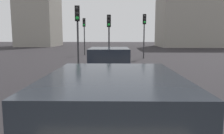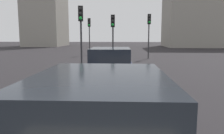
% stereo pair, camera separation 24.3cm
% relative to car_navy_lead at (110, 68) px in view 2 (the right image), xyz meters
% --- Properties ---
extents(car_navy_lead, '(4.63, 2.13, 1.59)m').
position_rel_car_navy_lead_xyz_m(car_navy_lead, '(0.00, 0.00, 0.00)').
color(car_navy_lead, '#141E4C').
rests_on(car_navy_lead, ground_plane).
extents(traffic_light_near_left, '(0.32, 0.30, 3.85)m').
position_rel_car_navy_lead_xyz_m(traffic_light_near_left, '(4.18, 2.07, 2.01)').
color(traffic_light_near_left, '#2D2D30').
rests_on(traffic_light_near_left, ground_plane).
extents(traffic_light_near_right, '(0.33, 0.30, 4.03)m').
position_rel_car_navy_lead_xyz_m(traffic_light_near_right, '(11.37, -2.73, 2.14)').
color(traffic_light_near_right, '#2D2D30').
rests_on(traffic_light_near_right, ground_plane).
extents(traffic_light_far_left, '(0.32, 0.29, 3.62)m').
position_rel_car_navy_lead_xyz_m(traffic_light_far_left, '(7.42, 0.33, 1.86)').
color(traffic_light_far_left, '#2D2D30').
rests_on(traffic_light_far_left, ground_plane).
extents(traffic_light_far_right, '(0.32, 0.28, 3.97)m').
position_rel_car_navy_lead_xyz_m(traffic_light_far_right, '(14.93, 3.33, 2.10)').
color(traffic_light_far_right, '#2D2D30').
rests_on(traffic_light_far_right, ground_plane).
extents(building_facade_left, '(10.37, 11.77, 15.18)m').
position_rel_car_navy_lead_xyz_m(building_facade_left, '(34.97, -14.17, 6.83)').
color(building_facade_left, gray).
rests_on(building_facade_left, ground_plane).
extents(building_facade_center, '(9.21, 7.14, 14.94)m').
position_rel_car_navy_lead_xyz_m(building_facade_center, '(36.38, 15.83, 6.71)').
color(building_facade_center, gray).
rests_on(building_facade_center, ground_plane).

